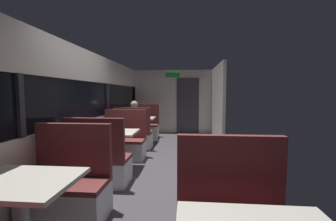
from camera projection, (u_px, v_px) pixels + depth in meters
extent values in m
cube|color=#423F44|center=(158.00, 176.00, 3.90)|extent=(3.30, 9.20, 0.02)
cube|color=beige|center=(80.00, 147.00, 3.98)|extent=(0.08, 8.40, 0.95)
cube|color=beige|center=(77.00, 63.00, 3.86)|extent=(0.08, 8.40, 0.60)
cube|color=black|center=(78.00, 101.00, 3.91)|extent=(0.03, 8.40, 0.75)
cube|color=#2D2D30|center=(20.00, 106.00, 2.52)|extent=(0.06, 0.08, 0.75)
cube|color=#2D2D30|center=(107.00, 99.00, 5.30)|extent=(0.06, 0.08, 0.75)
cube|color=#2D2D30|center=(135.00, 97.00, 8.08)|extent=(0.06, 0.08, 0.75)
cube|color=beige|center=(173.00, 102.00, 7.98)|extent=(2.90, 0.08, 2.30)
cube|color=#333338|center=(188.00, 106.00, 7.89)|extent=(0.80, 0.04, 2.00)
cube|color=green|center=(173.00, 75.00, 7.84)|extent=(0.50, 0.03, 0.16)
cube|color=beige|center=(217.00, 103.00, 6.66)|extent=(0.08, 2.40, 2.30)
cube|color=beige|center=(21.00, 182.00, 1.84)|extent=(0.90, 0.70, 0.04)
cube|color=silver|center=(66.00, 202.00, 2.54)|extent=(0.95, 0.50, 0.39)
cube|color=brown|center=(66.00, 184.00, 2.52)|extent=(0.95, 0.50, 0.06)
cube|color=brown|center=(74.00, 149.00, 2.70)|extent=(0.95, 0.08, 0.65)
cylinder|color=#9E9EA3|center=(113.00, 151.00, 4.17)|extent=(0.10, 0.10, 0.70)
cube|color=beige|center=(113.00, 132.00, 4.14)|extent=(0.90, 0.70, 0.04)
cube|color=silver|center=(100.00, 172.00, 3.53)|extent=(0.95, 0.50, 0.39)
cube|color=brown|center=(100.00, 158.00, 3.51)|extent=(0.95, 0.50, 0.06)
cube|color=brown|center=(94.00, 139.00, 3.27)|extent=(0.95, 0.08, 0.65)
cube|color=silver|center=(123.00, 150.00, 4.84)|extent=(0.95, 0.50, 0.39)
cube|color=brown|center=(123.00, 140.00, 4.82)|extent=(0.95, 0.50, 0.06)
cube|color=brown|center=(126.00, 123.00, 5.00)|extent=(0.95, 0.08, 0.65)
cylinder|color=#9E9EA3|center=(139.00, 131.00, 6.47)|extent=(0.10, 0.10, 0.70)
cube|color=beige|center=(139.00, 118.00, 6.44)|extent=(0.90, 0.70, 0.04)
cube|color=silver|center=(134.00, 141.00, 5.83)|extent=(0.95, 0.50, 0.39)
cube|color=brown|center=(134.00, 132.00, 5.81)|extent=(0.95, 0.50, 0.06)
cube|color=brown|center=(132.00, 120.00, 5.57)|extent=(0.95, 0.08, 0.65)
cube|color=silver|center=(144.00, 132.00, 7.14)|extent=(0.95, 0.50, 0.39)
cube|color=brown|center=(144.00, 125.00, 7.12)|extent=(0.95, 0.50, 0.06)
cube|color=brown|center=(145.00, 114.00, 7.30)|extent=(0.95, 0.08, 0.65)
cube|color=brown|center=(230.00, 171.00, 1.95)|extent=(0.95, 0.08, 0.65)
cube|color=#26262D|center=(134.00, 139.00, 5.82)|extent=(0.30, 0.36, 0.45)
cube|color=#3F598C|center=(134.00, 120.00, 5.83)|extent=(0.34, 0.22, 0.60)
sphere|color=tan|center=(134.00, 105.00, 5.82)|extent=(0.20, 0.20, 0.20)
cylinder|color=#3F598C|center=(129.00, 118.00, 6.03)|extent=(0.07, 0.28, 0.07)
cylinder|color=#3F598C|center=(143.00, 118.00, 5.99)|extent=(0.07, 0.28, 0.07)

